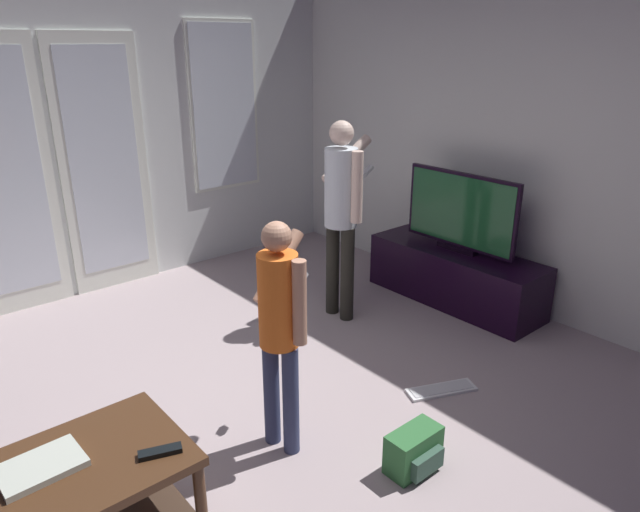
% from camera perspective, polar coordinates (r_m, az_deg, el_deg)
% --- Properties ---
extents(ground_plane, '(5.49, 5.10, 0.02)m').
position_cam_1_polar(ground_plane, '(3.34, -9.09, -17.59)').
color(ground_plane, '#A49295').
extents(wall_back_with_doors, '(5.49, 0.09, 2.81)m').
position_cam_1_polar(wall_back_with_doors, '(5.05, -25.03, 10.95)').
color(wall_back_with_doors, silver).
rests_on(wall_back_with_doors, ground_plane).
extents(wall_right_plain, '(0.06, 5.10, 2.78)m').
position_cam_1_polar(wall_right_plain, '(4.67, 19.94, 11.33)').
color(wall_right_plain, silver).
rests_on(wall_right_plain, ground_plane).
extents(coffee_table, '(1.02, 0.60, 0.50)m').
position_cam_1_polar(coffee_table, '(2.63, -24.67, -21.41)').
color(coffee_table, '#422716').
rests_on(coffee_table, ground_plane).
extents(tv_stand, '(0.49, 1.47, 0.45)m').
position_cam_1_polar(tv_stand, '(4.87, 13.26, -1.94)').
color(tv_stand, black).
rests_on(tv_stand, ground_plane).
extents(flat_screen_tv, '(0.08, 1.01, 0.64)m').
position_cam_1_polar(flat_screen_tv, '(4.69, 13.75, 4.27)').
color(flat_screen_tv, black).
rests_on(flat_screen_tv, tv_stand).
extents(person_adult, '(0.63, 0.43, 1.52)m').
position_cam_1_polar(person_adult, '(4.28, 2.20, 5.24)').
color(person_adult, black).
rests_on(person_adult, ground_plane).
extents(person_child, '(0.45, 0.40, 1.26)m').
position_cam_1_polar(person_child, '(2.86, -3.97, -6.20)').
color(person_child, '#32395A').
rests_on(person_child, ground_plane).
extents(backpack, '(0.30, 0.19, 0.22)m').
position_cam_1_polar(backpack, '(3.09, 9.36, -18.53)').
color(backpack, '#316C38').
rests_on(backpack, ground_plane).
extents(loose_keyboard, '(0.46, 0.30, 0.02)m').
position_cam_1_polar(loose_keyboard, '(3.74, 11.96, -12.84)').
color(loose_keyboard, white).
rests_on(loose_keyboard, ground_plane).
extents(laptop_closed, '(0.31, 0.22, 0.03)m').
position_cam_1_polar(laptop_closed, '(2.58, -25.96, -18.27)').
color(laptop_closed, '#B4BBAE').
rests_on(laptop_closed, coffee_table).
extents(tv_remote_black, '(0.18, 0.11, 0.02)m').
position_cam_1_polar(tv_remote_black, '(2.50, -15.57, -18.20)').
color(tv_remote_black, black).
rests_on(tv_remote_black, coffee_table).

